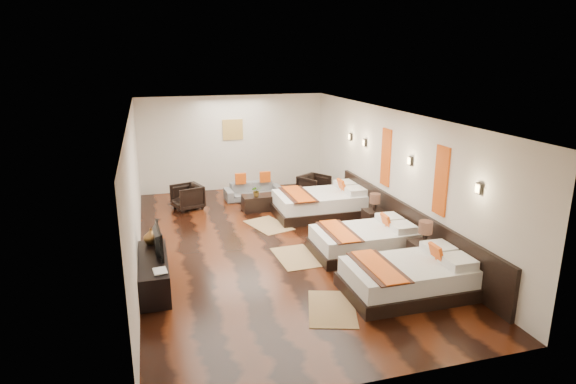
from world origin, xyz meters
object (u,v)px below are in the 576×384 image
object	(u,v)px
tv	(154,241)
book	(153,272)
bed_near	(409,277)
table_plant	(256,191)
sofa	(253,191)
coffee_table	(262,202)
figurine	(151,236)
bed_mid	(365,240)
armchair_right	(314,187)
nightstand_b	(374,218)
bed_far	(322,203)
tv_console	(154,273)
nightstand_a	(424,252)
armchair_left	(187,197)

from	to	relation	value
tv	book	world-z (taller)	tv
bed_near	table_plant	bearing A→B (deg)	106.52
book	sofa	world-z (taller)	book
book	coffee_table	xyz separation A→B (m)	(2.82, 4.39, -0.36)
figurine	book	bearing A→B (deg)	-90.00
tv	figurine	bearing A→B (deg)	1.57
bed_mid	armchair_right	distance (m)	4.01
figurine	sofa	world-z (taller)	figurine
figurine	sofa	xyz separation A→B (m)	(2.82, 4.12, -0.47)
bed_mid	bed_near	bearing A→B (deg)	-89.96
tv	nightstand_b	bearing A→B (deg)	-78.36
nightstand_b	tv	bearing A→B (deg)	-164.69
bed_mid	armchair_right	size ratio (longest dim) A/B	2.81
tv	sofa	distance (m)	5.45
bed_far	nightstand_b	distance (m)	1.63
book	armchair_right	world-z (taller)	armchair_right
armchair_right	table_plant	world-z (taller)	table_plant
tv	tv_console	bearing A→B (deg)	158.22
book	armchair_right	xyz separation A→B (m)	(4.48, 5.00, -0.23)
tv	armchair_right	size ratio (longest dim) A/B	1.18
nightstand_b	armchair_right	size ratio (longest dim) A/B	1.22
tv	table_plant	distance (m)	4.43
nightstand_a	nightstand_b	size ratio (longest dim) A/B	1.06
tv_console	figurine	size ratio (longest dim) A/B	5.95
book	armchair_right	distance (m)	6.72
tv_console	bed_far	bearing A→B (deg)	35.01
nightstand_b	sofa	xyz separation A→B (m)	(-2.13, 3.32, -0.08)
book	figurine	world-z (taller)	figurine
coffee_table	bed_near	bearing A→B (deg)	-75.11
bed_far	armchair_left	xyz separation A→B (m)	(-3.24, 1.45, 0.02)
bed_far	table_plant	size ratio (longest dim) A/B	8.16
bed_mid	figurine	bearing A→B (deg)	175.64
bed_mid	nightstand_b	distance (m)	1.34
tv	bed_near	bearing A→B (deg)	-114.55
bed_far	nightstand_b	bearing A→B (deg)	-62.78
nightstand_b	figurine	size ratio (longest dim) A/B	2.97
nightstand_b	armchair_right	world-z (taller)	nightstand_b
bed_near	nightstand_a	size ratio (longest dim) A/B	2.28
bed_near	tv	bearing A→B (deg)	159.12
armchair_left	armchair_right	bearing A→B (deg)	71.46
armchair_left	book	bearing A→B (deg)	-29.21
book	armchair_left	bearing A→B (deg)	79.19
book	armchair_left	xyz separation A→B (m)	(0.96, 5.01, -0.24)
nightstand_a	tv	distance (m)	4.98
bed_mid	nightstand_b	xyz separation A→B (m)	(0.75, 1.11, 0.04)
tv_console	figurine	bearing A→B (deg)	90.00
bed_near	tv_console	bearing A→B (deg)	161.19
bed_near	armchair_right	size ratio (longest dim) A/B	2.95
tv_console	book	distance (m)	0.69
nightstand_a	tv	world-z (taller)	tv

